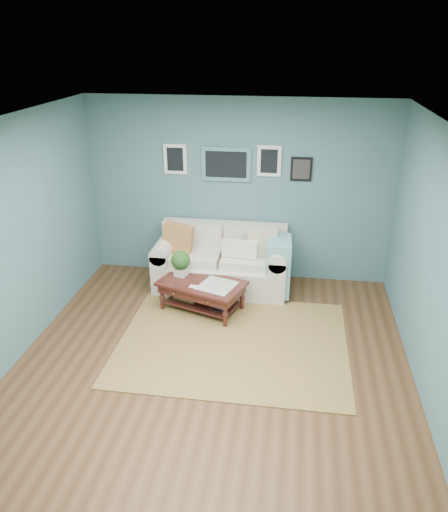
# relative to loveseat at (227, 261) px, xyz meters

# --- Properties ---
(room_shell) EXTENTS (5.00, 5.02, 2.70)m
(room_shell) POSITION_rel_loveseat_xyz_m (0.09, -1.97, 0.95)
(room_shell) COLOR brown
(room_shell) RESTS_ON ground
(area_rug) EXTENTS (2.77, 2.22, 0.01)m
(area_rug) POSITION_rel_loveseat_xyz_m (0.28, -1.46, -0.41)
(area_rug) COLOR brown
(area_rug) RESTS_ON ground
(loveseat) EXTENTS (1.97, 0.90, 1.01)m
(loveseat) POSITION_rel_loveseat_xyz_m (0.00, 0.00, 0.00)
(loveseat) COLOR beige
(loveseat) RESTS_ON ground
(coffee_table) EXTENTS (1.27, 0.98, 0.78)m
(coffee_table) POSITION_rel_loveseat_xyz_m (-0.30, -0.70, -0.06)
(coffee_table) COLOR #341510
(coffee_table) RESTS_ON ground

